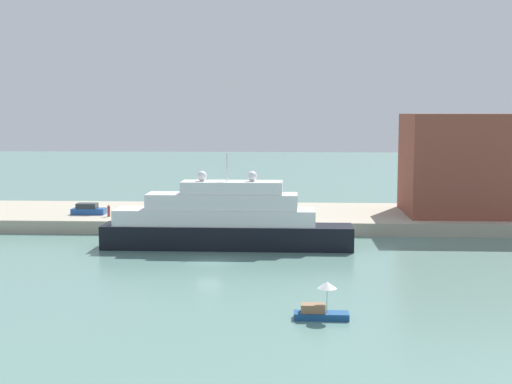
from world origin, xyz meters
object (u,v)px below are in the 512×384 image
large_yacht (224,222)px  person_figure (109,211)px  small_motorboat (321,307)px  mooring_bollard (238,218)px  harbor_building (464,164)px  parked_car (88,209)px

large_yacht → person_figure: large_yacht is taller
large_yacht → person_figure: bearing=143.3°
large_yacht → person_figure: size_ratio=17.64×
small_motorboat → large_yacht: bearing=110.1°
person_figure → mooring_bollard: bearing=-8.8°
harbor_building → mooring_bollard: (-29.72, -7.90, -6.31)m
small_motorboat → harbor_building: (20.74, 44.20, 7.44)m
harbor_building → person_figure: bearing=-173.6°
small_motorboat → harbor_building: harbor_building is taller
harbor_building → person_figure: 47.51m
parked_car → mooring_bollard: 20.94m
small_motorboat → parked_car: parked_car is taller
large_yacht → harbor_building: bearing=29.6°
parked_car → mooring_bollard: size_ratio=6.08×
person_figure → mooring_bollard: size_ratio=2.18×
parked_car → person_figure: size_ratio=2.79×
small_motorboat → mooring_bollard: small_motorboat is taller
large_yacht → parked_car: 24.14m
small_motorboat → parked_car: size_ratio=0.92×
small_motorboat → mooring_bollard: (-8.98, 36.30, 1.13)m
person_figure → mooring_bollard: person_figure is taller
large_yacht → parked_car: bearing=144.2°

